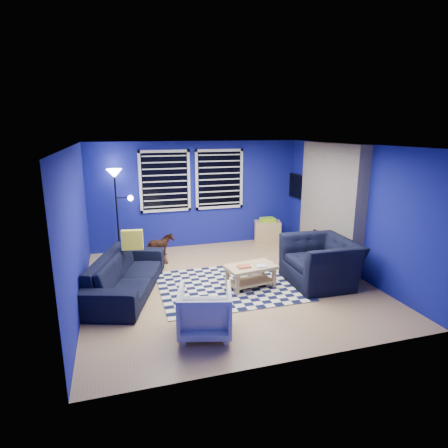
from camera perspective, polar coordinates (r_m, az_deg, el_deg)
The scene contains 18 objects.
floor at distance 6.98m, azimuth 0.56°, elevation -9.06°, with size 5.00×5.00×0.00m, color tan.
ceiling at distance 6.41m, azimuth 0.62°, elevation 11.92°, with size 5.00×5.00×0.00m, color white.
wall_back at distance 8.96m, azimuth -4.16°, elevation 4.49°, with size 5.00×5.00×0.00m, color navy.
wall_left at distance 6.33m, azimuth -21.56°, elevation -0.57°, with size 5.00×5.00×0.00m, color navy.
wall_right at distance 7.69m, azimuth 18.70°, elevation 2.15°, with size 5.00×5.00×0.00m, color navy.
fireplace at distance 8.03m, azimuth 15.81°, elevation 2.46°, with size 0.65×2.00×2.50m.
window_left at distance 8.74m, azimuth -8.98°, elevation 6.44°, with size 1.17×0.06×1.42m.
window_right at distance 9.00m, azimuth -0.70°, elevation 6.83°, with size 1.17×0.06×1.42m.
tv at distance 9.31m, azimuth 11.45°, elevation 5.56°, with size 0.07×1.00×0.58m.
rug at distance 6.87m, azimuth 0.88°, elevation -9.39°, with size 2.50×2.00×0.02m, color black.
sofa at distance 6.72m, azimuth -14.66°, elevation -7.42°, with size 0.89×2.28×0.67m, color black.
armchair_big at distance 7.08m, azimuth 14.48°, elevation -5.58°, with size 1.12×1.28×0.83m, color black.
armchair_bent at distance 5.28m, azimuth -2.91°, elevation -13.11°, with size 0.72×0.74×0.67m, color gray.
rocking_horse at distance 8.18m, azimuth -9.80°, elevation -3.31°, with size 0.60×0.27×0.51m, color #4E3219.
coffee_table at distance 6.72m, azimuth 4.08°, elevation -7.25°, with size 0.94×0.63×0.44m.
cabinet at distance 9.46m, azimuth 6.62°, elevation -1.09°, with size 0.73×0.59×0.62m.
floor_lamp at distance 8.45m, azimuth -16.12°, elevation 5.69°, with size 0.53×0.32×1.94m.
throw_pillow at distance 6.88m, azimuth -13.80°, elevation -2.36°, with size 0.37×0.11×0.36m, color yellow.
Camera 1 is at (-1.90, -6.12, 2.76)m, focal length 30.00 mm.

